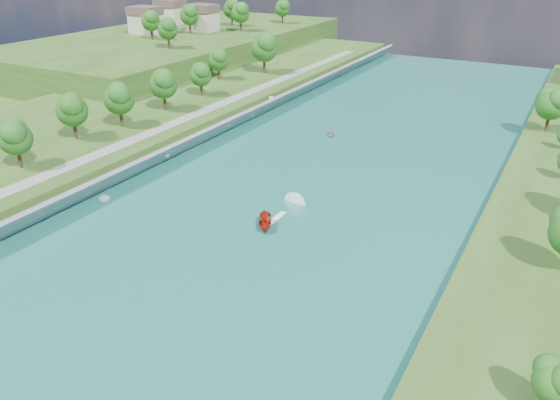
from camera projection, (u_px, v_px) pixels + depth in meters
The scene contains 11 objects.
ground at pixel (225, 247), 70.37m from camera, with size 260.00×260.00×0.00m, color #2D5119.
river_water at pixel (297, 191), 86.15m from camera, with size 55.00×240.00×0.10m, color #185C51.
berm_west at pixel (72, 132), 107.40m from camera, with size 45.00×240.00×3.50m, color #2D5119.
ridge_west at pixel (180, 47), 179.76m from camera, with size 60.00×120.00×9.00m, color #2D5119.
riprap_bank at pixel (163, 155), 95.69m from camera, with size 4.51×236.00×4.50m.
riverside_path at pixel (138, 138), 98.94m from camera, with size 3.00×200.00×0.10m, color gray.
ridge_houses at pixel (173, 16), 182.66m from camera, with size 29.50×29.50×8.40m.
trees_west at pixel (28, 126), 87.45m from camera, with size 15.24×149.24×13.08m.
trees_ridge at pixel (214, 16), 175.59m from camera, with size 22.68×67.01×10.77m.
motorboat at pixel (269, 219), 75.62m from camera, with size 3.78×19.22×2.16m.
raft at pixel (330, 134), 110.74m from camera, with size 3.42×3.82×1.58m.
Camera 1 is at (35.81, -49.89, 35.60)m, focal length 35.00 mm.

